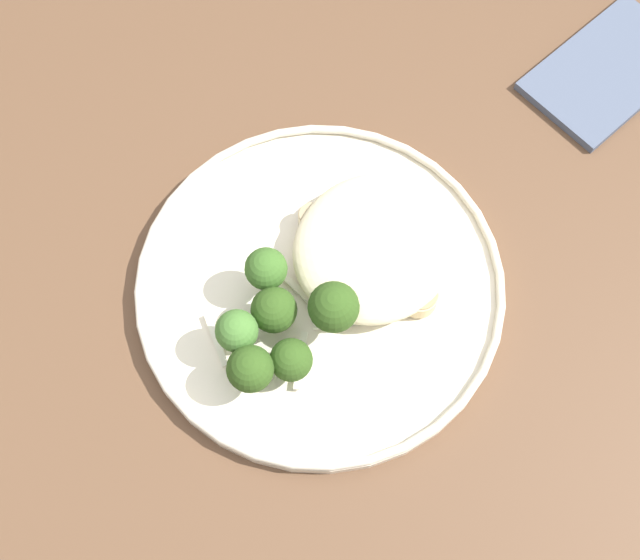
# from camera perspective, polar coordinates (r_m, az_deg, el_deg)

# --- Properties ---
(ground) EXTENTS (6.00, 6.00, 0.00)m
(ground) POSITION_cam_1_polar(r_m,az_deg,el_deg) (1.36, 0.88, -12.32)
(ground) COLOR #665B51
(wooden_dining_table) EXTENTS (1.40, 1.00, 0.74)m
(wooden_dining_table) POSITION_cam_1_polar(r_m,az_deg,el_deg) (0.72, 1.64, -3.08)
(wooden_dining_table) COLOR brown
(wooden_dining_table) RESTS_ON ground
(dinner_plate) EXTENTS (0.29, 0.29, 0.02)m
(dinner_plate) POSITION_cam_1_polar(r_m,az_deg,el_deg) (0.63, -0.00, -0.40)
(dinner_plate) COLOR beige
(dinner_plate) RESTS_ON wooden_dining_table
(noodle_bed) EXTENTS (0.13, 0.12, 0.04)m
(noodle_bed) POSITION_cam_1_polar(r_m,az_deg,el_deg) (0.63, 3.81, 2.43)
(noodle_bed) COLOR beige
(noodle_bed) RESTS_ON dinner_plate
(seared_scallop_left_edge) EXTENTS (0.02, 0.02, 0.02)m
(seared_scallop_left_edge) POSITION_cam_1_polar(r_m,az_deg,el_deg) (0.64, -0.56, 4.37)
(seared_scallop_left_edge) COLOR beige
(seared_scallop_left_edge) RESTS_ON dinner_plate
(seared_scallop_front_small) EXTENTS (0.03, 0.03, 0.01)m
(seared_scallop_front_small) POSITION_cam_1_polar(r_m,az_deg,el_deg) (0.64, 7.19, 1.45)
(seared_scallop_front_small) COLOR #DBB77A
(seared_scallop_front_small) RESTS_ON dinner_plate
(seared_scallop_center_golden) EXTENTS (0.03, 0.03, 0.02)m
(seared_scallop_center_golden) POSITION_cam_1_polar(r_m,az_deg,el_deg) (0.62, 7.02, -1.19)
(seared_scallop_center_golden) COLOR #E5C689
(seared_scallop_center_golden) RESTS_ON dinner_plate
(seared_scallop_tiny_bay) EXTENTS (0.03, 0.03, 0.02)m
(seared_scallop_tiny_bay) POSITION_cam_1_polar(r_m,az_deg,el_deg) (0.63, 0.69, 2.56)
(seared_scallop_tiny_bay) COLOR #DBB77A
(seared_scallop_tiny_bay) RESTS_ON dinner_plate
(seared_scallop_right_edge) EXTENTS (0.02, 0.02, 0.02)m
(seared_scallop_right_edge) POSITION_cam_1_polar(r_m,az_deg,el_deg) (0.63, 4.84, 1.87)
(seared_scallop_right_edge) COLOR beige
(seared_scallop_right_edge) RESTS_ON dinner_plate
(broccoli_floret_split_head) EXTENTS (0.03, 0.03, 0.05)m
(broccoli_floret_split_head) POSITION_cam_1_polar(r_m,az_deg,el_deg) (0.59, -5.87, -3.69)
(broccoli_floret_split_head) COLOR #7A994C
(broccoli_floret_split_head) RESTS_ON dinner_plate
(broccoli_floret_rear_charred) EXTENTS (0.03, 0.03, 0.05)m
(broccoli_floret_rear_charred) POSITION_cam_1_polar(r_m,az_deg,el_deg) (0.60, -3.27, -2.15)
(broccoli_floret_rear_charred) COLOR #89A356
(broccoli_floret_rear_charred) RESTS_ON dinner_plate
(broccoli_floret_center_pile) EXTENTS (0.04, 0.04, 0.06)m
(broccoli_floret_center_pile) POSITION_cam_1_polar(r_m,az_deg,el_deg) (0.58, 0.97, -1.97)
(broccoli_floret_center_pile) COLOR #89A356
(broccoli_floret_center_pile) RESTS_ON dinner_plate
(broccoli_floret_beside_noodles) EXTENTS (0.03, 0.03, 0.05)m
(broccoli_floret_beside_noodles) POSITION_cam_1_polar(r_m,az_deg,el_deg) (0.58, -5.23, -6.05)
(broccoli_floret_beside_noodles) COLOR #89A356
(broccoli_floret_beside_noodles) RESTS_ON dinner_plate
(broccoli_floret_near_rim) EXTENTS (0.03, 0.03, 0.04)m
(broccoli_floret_near_rim) POSITION_cam_1_polar(r_m,az_deg,el_deg) (0.59, -2.05, -5.70)
(broccoli_floret_near_rim) COLOR #7A994C
(broccoli_floret_near_rim) RESTS_ON dinner_plate
(broccoli_floret_small_sprig) EXTENTS (0.03, 0.03, 0.05)m
(broccoli_floret_small_sprig) POSITION_cam_1_polar(r_m,az_deg,el_deg) (0.60, -3.82, 0.71)
(broccoli_floret_small_sprig) COLOR #7A994C
(broccoli_floret_small_sprig) RESTS_ON dinner_plate
(onion_sliver_long_sliver) EXTENTS (0.02, 0.04, 0.00)m
(onion_sliver_long_sliver) POSITION_cam_1_polar(r_m,az_deg,el_deg) (0.62, -7.34, -4.21)
(onion_sliver_long_sliver) COLOR silver
(onion_sliver_long_sliver) RESTS_ON dinner_plate
(onion_sliver_short_strip) EXTENTS (0.04, 0.04, 0.00)m
(onion_sliver_short_strip) POSITION_cam_1_polar(r_m,az_deg,el_deg) (0.62, 1.82, -2.99)
(onion_sliver_short_strip) COLOR silver
(onion_sliver_short_strip) RESTS_ON dinner_plate
(onion_sliver_pale_crescent) EXTENTS (0.04, 0.03, 0.00)m
(onion_sliver_pale_crescent) POSITION_cam_1_polar(r_m,az_deg,el_deg) (0.61, -1.39, -5.70)
(onion_sliver_pale_crescent) COLOR silver
(onion_sliver_pale_crescent) RESTS_ON dinner_plate
(onion_sliver_curled_piece) EXTENTS (0.01, 0.05, 0.00)m
(onion_sliver_curled_piece) POSITION_cam_1_polar(r_m,az_deg,el_deg) (0.63, -1.19, -1.01)
(onion_sliver_curled_piece) COLOR silver
(onion_sliver_curled_piece) RESTS_ON dinner_plate
(folded_napkin) EXTENTS (0.16, 0.11, 0.01)m
(folded_napkin) POSITION_cam_1_polar(r_m,az_deg,el_deg) (0.79, 19.74, 13.77)
(folded_napkin) COLOR #4C566B
(folded_napkin) RESTS_ON wooden_dining_table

